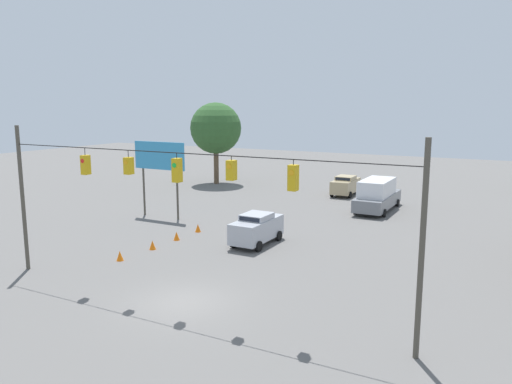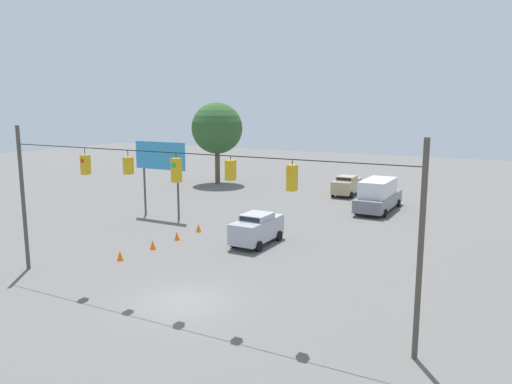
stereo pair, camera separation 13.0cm
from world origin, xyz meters
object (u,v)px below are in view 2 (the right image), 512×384
object	(u,v)px
sedan_tan_withflow_deep	(347,185)
roadside_billboard	(160,161)
traffic_cone_nearest	(120,256)
traffic_cone_fourth	(198,228)
overhead_signal_span	(178,196)
tree_horizon_left	(217,128)
sedan_silver_withflow_mid	(257,228)
box_truck_grey_oncoming_deep	(378,195)
traffic_cone_third	(177,236)
traffic_cone_second	(153,245)

from	to	relation	value
sedan_tan_withflow_deep	roadside_billboard	size ratio (longest dim) A/B	0.76
traffic_cone_nearest	traffic_cone_fourth	distance (m)	7.39
sedan_tan_withflow_deep	traffic_cone_nearest	size ratio (longest dim) A/B	7.87
overhead_signal_span	tree_horizon_left	distance (m)	34.14
sedan_tan_withflow_deep	sedan_silver_withflow_mid	distance (m)	19.31
sedan_silver_withflow_mid	overhead_signal_span	bearing A→B (deg)	99.03
traffic_cone_fourth	tree_horizon_left	bearing A→B (deg)	-60.75
box_truck_grey_oncoming_deep	roadside_billboard	bearing A→B (deg)	36.05
sedan_silver_withflow_mid	traffic_cone_fourth	distance (m)	5.09
traffic_cone_nearest	traffic_cone_third	xyz separation A→B (m)	(-0.18, -4.98, 0.00)
traffic_cone_third	roadside_billboard	distance (m)	8.27
box_truck_grey_oncoming_deep	traffic_cone_nearest	xyz separation A→B (m)	(9.21, 20.26, -1.03)
traffic_cone_nearest	roadside_billboard	xyz separation A→B (m)	(5.03, -9.90, 4.12)
sedan_silver_withflow_mid	traffic_cone_second	xyz separation A→B (m)	(4.99, 4.06, -0.74)
sedan_tan_withflow_deep	traffic_cone_third	size ratio (longest dim) A/B	7.87
traffic_cone_nearest	traffic_cone_third	distance (m)	4.98
sedan_tan_withflow_deep	traffic_cone_fourth	xyz separation A→B (m)	(4.45, 18.56, -0.70)
traffic_cone_fourth	roadside_billboard	xyz separation A→B (m)	(5.22, -2.51, 4.12)
sedan_silver_withflow_mid	traffic_cone_nearest	distance (m)	8.46
box_truck_grey_oncoming_deep	traffic_cone_second	distance (m)	19.87
tree_horizon_left	traffic_cone_nearest	bearing A→B (deg)	111.53
sedan_tan_withflow_deep	tree_horizon_left	bearing A→B (deg)	-0.76
sedan_tan_withflow_deep	box_truck_grey_oncoming_deep	world-z (taller)	box_truck_grey_oncoming_deep
sedan_silver_withflow_mid	traffic_cone_fourth	bearing A→B (deg)	-8.46
traffic_cone_nearest	tree_horizon_left	bearing A→B (deg)	-68.47
overhead_signal_span	tree_horizon_left	xyz separation A→B (m)	(17.08, -29.54, 1.24)
box_truck_grey_oncoming_deep	sedan_silver_withflow_mid	size ratio (longest dim) A/B	1.67
sedan_silver_withflow_mid	traffic_cone_second	bearing A→B (deg)	39.13
sedan_silver_withflow_mid	traffic_cone_nearest	xyz separation A→B (m)	(5.17, 6.65, -0.74)
overhead_signal_span	sedan_tan_withflow_deep	world-z (taller)	overhead_signal_span
box_truck_grey_oncoming_deep	traffic_cone_fourth	size ratio (longest dim) A/B	12.56
sedan_tan_withflow_deep	traffic_cone_second	xyz separation A→B (m)	(4.45, 23.36, -0.70)
box_truck_grey_oncoming_deep	traffic_cone_fourth	bearing A→B (deg)	54.98
traffic_cone_third	roadside_billboard	size ratio (longest dim) A/B	0.10
overhead_signal_span	traffic_cone_second	size ratio (longest dim) A/B	36.05
sedan_silver_withflow_mid	traffic_cone_nearest	world-z (taller)	sedan_silver_withflow_mid
sedan_silver_withflow_mid	traffic_cone_fourth	xyz separation A→B (m)	(4.98, -0.74, -0.74)
sedan_tan_withflow_deep	roadside_billboard	world-z (taller)	roadside_billboard
traffic_cone_nearest	traffic_cone_second	size ratio (longest dim) A/B	1.00
traffic_cone_third	sedan_tan_withflow_deep	bearing A→B (deg)	-102.00
sedan_tan_withflow_deep	traffic_cone_fourth	bearing A→B (deg)	76.52
box_truck_grey_oncoming_deep	roadside_billboard	distance (m)	17.88
tree_horizon_left	box_truck_grey_oncoming_deep	bearing A→B (deg)	163.23
traffic_cone_fourth	tree_horizon_left	size ratio (longest dim) A/B	0.06
box_truck_grey_oncoming_deep	traffic_cone_third	distance (m)	17.78
traffic_cone_second	traffic_cone_third	bearing A→B (deg)	-89.96
box_truck_grey_oncoming_deep	sedan_tan_withflow_deep	bearing A→B (deg)	-51.19
box_truck_grey_oncoming_deep	tree_horizon_left	bearing A→B (deg)	-16.77
sedan_silver_withflow_mid	tree_horizon_left	world-z (taller)	tree_horizon_left
traffic_cone_nearest	traffic_cone_third	size ratio (longest dim) A/B	1.00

